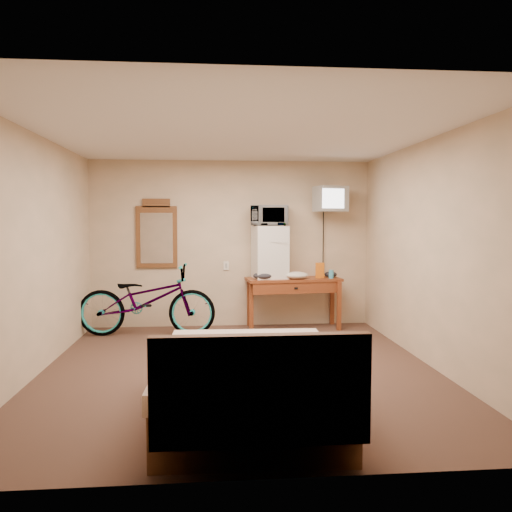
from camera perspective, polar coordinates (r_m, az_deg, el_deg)
name	(u,v)px	position (r m, az deg, el deg)	size (l,w,h in m)	color
room	(239,254)	(5.28, -1.92, 0.26)	(4.60, 4.64, 2.50)	#3F291F
desk	(294,286)	(7.42, 4.32, -3.45)	(1.43, 0.67, 0.75)	brown
mini_fridge	(270,252)	(7.38, 1.59, 0.46)	(0.53, 0.52, 0.78)	white
microwave	(270,216)	(7.37, 1.59, 4.65)	(0.55, 0.37, 0.30)	white
snack_bag	(320,270)	(7.48, 7.32, -1.64)	(0.11, 0.07, 0.23)	orange
blue_cup	(331,274)	(7.46, 8.59, -2.06)	(0.07, 0.07, 0.12)	#3DA3D0
cloth_cream	(297,275)	(7.32, 4.65, -2.21)	(0.35, 0.27, 0.11)	beige
cloth_dark_a	(263,276)	(7.23, 0.78, -2.28)	(0.28, 0.21, 0.11)	black
cloth_dark_b	(331,274)	(7.60, 8.53, -2.09)	(0.19, 0.16, 0.09)	black
crt_television	(330,199)	(7.49, 8.49, 6.45)	(0.50, 0.60, 0.37)	black
wall_mirror	(157,234)	(7.58, -11.28, 2.44)	(0.60, 0.04, 1.03)	brown
bicycle	(147,300)	(7.12, -12.37, -4.94)	(0.66, 1.90, 1.00)	black
bed	(250,384)	(4.10, -0.64, -14.43)	(1.47, 1.96, 0.90)	brown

